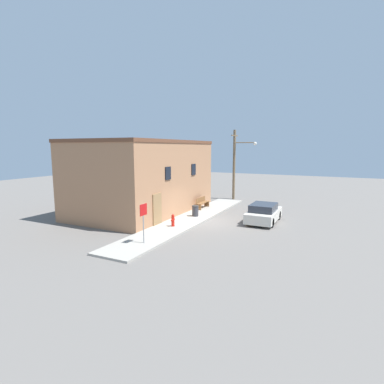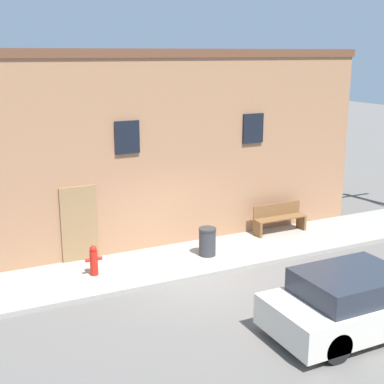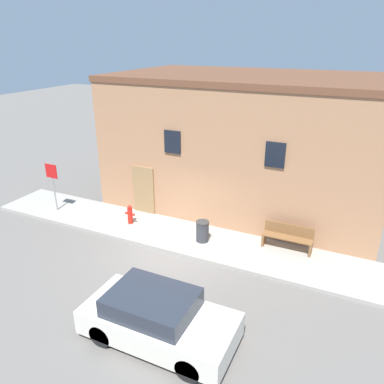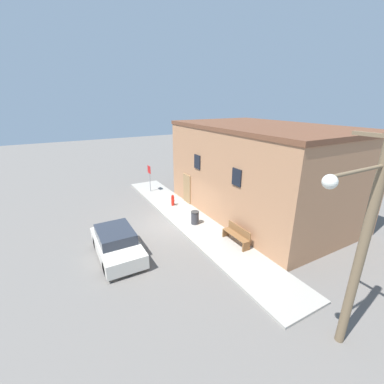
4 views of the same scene
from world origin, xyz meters
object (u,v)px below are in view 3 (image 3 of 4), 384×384
(stop_sign, at_px, (52,179))
(trash_bin, at_px, (202,231))
(bench, at_px, (288,237))
(parked_car, at_px, (157,318))
(fire_hydrant, at_px, (130,214))

(stop_sign, xyz_separation_m, trash_bin, (6.94, 0.28, -1.07))
(bench, bearing_deg, trash_bin, -165.05)
(stop_sign, distance_m, parked_car, 9.16)
(fire_hydrant, bearing_deg, parked_car, -49.74)
(stop_sign, distance_m, bench, 10.04)
(bench, xyz_separation_m, parked_car, (-2.07, -5.69, 0.06))
(fire_hydrant, relative_size, stop_sign, 0.37)
(bench, bearing_deg, parked_car, -110.02)
(stop_sign, bearing_deg, trash_bin, 2.28)
(bench, distance_m, parked_car, 6.05)
(fire_hydrant, bearing_deg, stop_sign, -174.98)
(bench, height_order, parked_car, parked_car)
(trash_bin, bearing_deg, parked_car, -79.35)
(trash_bin, height_order, parked_car, parked_car)
(stop_sign, relative_size, bench, 1.21)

